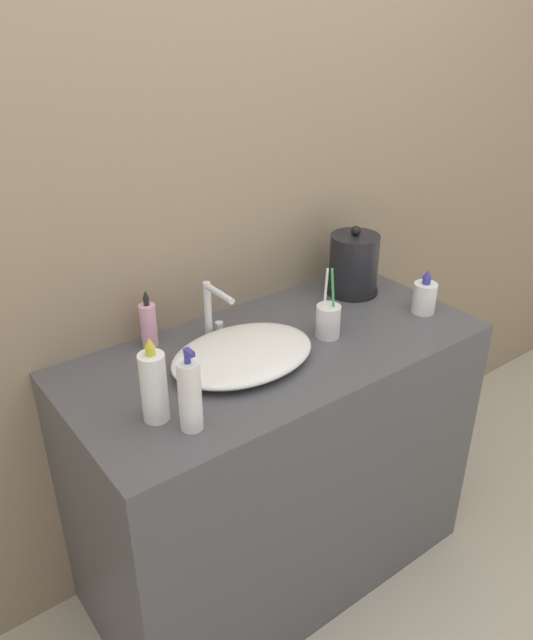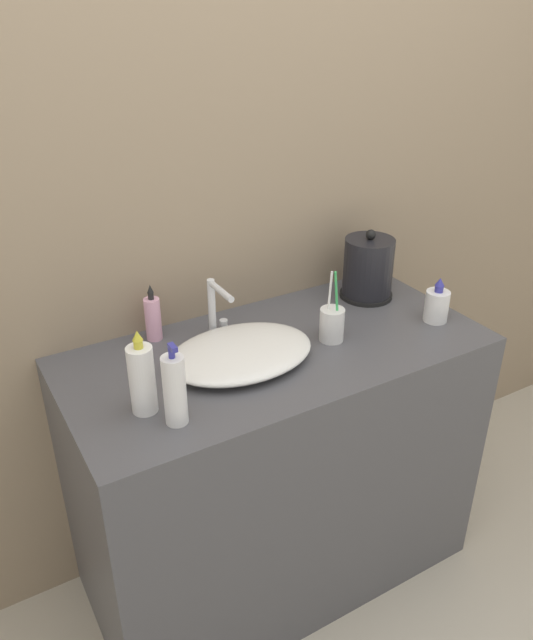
# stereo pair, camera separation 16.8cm
# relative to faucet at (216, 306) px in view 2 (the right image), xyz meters

# --- Properties ---
(ground_plane) EXTENTS (12.00, 12.00, 0.00)m
(ground_plane) POSITION_rel_faucet_xyz_m (0.12, -0.43, -0.96)
(ground_plane) COLOR #BCB29E
(wall_back) EXTENTS (6.00, 0.04, 2.60)m
(wall_back) POSITION_rel_faucet_xyz_m (0.12, 0.16, 0.34)
(wall_back) COLOR gray
(wall_back) RESTS_ON ground_plane
(vanity_counter) EXTENTS (1.20, 0.57, 0.86)m
(vanity_counter) POSITION_rel_faucet_xyz_m (0.12, -0.14, -0.53)
(vanity_counter) COLOR #4C4C51
(vanity_counter) RESTS_ON ground_plane
(sink_basin) EXTENTS (0.41, 0.29, 0.06)m
(sink_basin) POSITION_rel_faucet_xyz_m (-0.01, -0.15, -0.07)
(sink_basin) COLOR white
(sink_basin) RESTS_ON vanity_counter
(faucet) EXTENTS (0.06, 0.14, 0.18)m
(faucet) POSITION_rel_faucet_xyz_m (0.00, 0.00, 0.00)
(faucet) COLOR silver
(faucet) RESTS_ON vanity_counter
(electric_kettle) EXTENTS (0.17, 0.17, 0.23)m
(electric_kettle) POSITION_rel_faucet_xyz_m (0.54, -0.00, -0.01)
(electric_kettle) COLOR black
(electric_kettle) RESTS_ON vanity_counter
(toothbrush_cup) EXTENTS (0.07, 0.07, 0.22)m
(toothbrush_cup) POSITION_rel_faucet_xyz_m (0.27, -0.18, -0.05)
(toothbrush_cup) COLOR silver
(toothbrush_cup) RESTS_ON vanity_counter
(lotion_bottle) EXTENTS (0.05, 0.05, 0.21)m
(lotion_bottle) POSITION_rel_faucet_xyz_m (-0.26, -0.31, -0.01)
(lotion_bottle) COLOR white
(lotion_bottle) RESTS_ON vanity_counter
(shampoo_bottle) EXTENTS (0.07, 0.07, 0.14)m
(shampoo_bottle) POSITION_rel_faucet_xyz_m (0.61, -0.24, -0.05)
(shampoo_bottle) COLOR white
(shampoo_bottle) RESTS_ON vanity_counter
(mouthwash_bottle) EXTENTS (0.05, 0.05, 0.17)m
(mouthwash_bottle) POSITION_rel_faucet_xyz_m (-0.16, 0.08, -0.03)
(mouthwash_bottle) COLOR #EAA8C6
(mouthwash_bottle) RESTS_ON vanity_counter
(hand_cream_bottle) EXTENTS (0.06, 0.06, 0.22)m
(hand_cream_bottle) POSITION_rel_faucet_xyz_m (-0.31, -0.23, -0.01)
(hand_cream_bottle) COLOR white
(hand_cream_bottle) RESTS_ON vanity_counter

